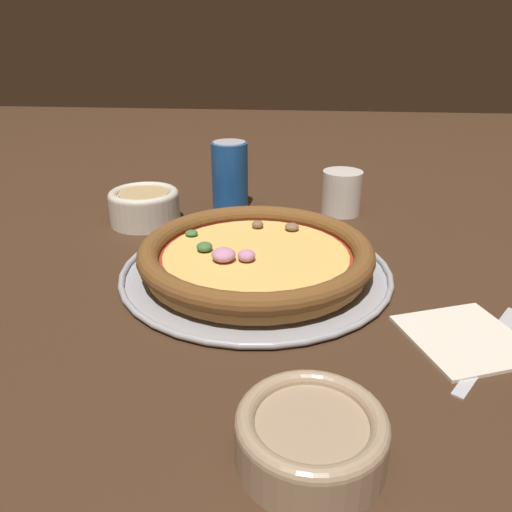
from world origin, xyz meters
The scene contains 9 objects.
ground_plane centered at (0.00, 0.00, 0.00)m, with size 3.00×3.00×0.00m, color #3D2616.
pizza_tray centered at (0.00, 0.00, 0.00)m, with size 0.37×0.37×0.01m.
pizza centered at (0.00, 0.00, 0.03)m, with size 0.32×0.32×0.04m.
bowl_near centered at (0.21, -0.18, 0.03)m, with size 0.12×0.12×0.06m.
bowl_far centered at (-0.07, 0.32, 0.02)m, with size 0.12×0.12×0.04m.
drinking_cup centered at (-0.13, -0.26, 0.04)m, with size 0.07×0.07×0.08m.
napkin centered at (-0.24, 0.14, 0.00)m, with size 0.15×0.15×0.01m.
fork centered at (-0.27, 0.14, 0.00)m, with size 0.13×0.17×0.00m.
beverage_can centered at (0.07, -0.27, 0.06)m, with size 0.07×0.07×0.12m.
Camera 1 is at (-0.06, 0.61, 0.31)m, focal length 35.00 mm.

